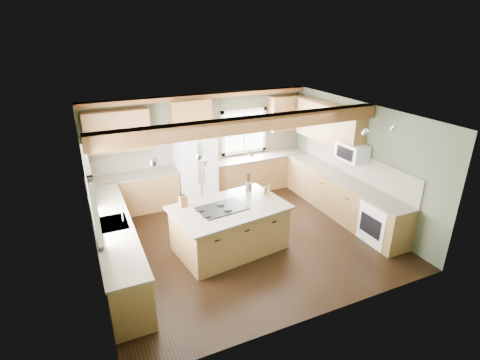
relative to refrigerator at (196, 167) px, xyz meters
name	(u,v)px	position (x,y,z in m)	size (l,w,h in m)	color
floor	(243,238)	(0.30, -2.12, -0.90)	(5.60, 5.60, 0.00)	black
ceiling	(244,115)	(0.30, -2.12, 1.70)	(5.60, 5.60, 0.00)	silver
wall_back	(202,146)	(0.30, 0.38, 0.40)	(5.60, 5.60, 0.00)	#414A35
wall_left	(91,208)	(-2.50, -2.12, 0.40)	(5.00, 5.00, 0.00)	#414A35
wall_right	(357,161)	(3.10, -2.12, 0.40)	(5.00, 5.00, 0.00)	#414A35
ceiling_beam	(249,124)	(0.30, -2.33, 1.57)	(5.55, 0.26, 0.26)	brown
soffit_trim	(201,97)	(0.30, 0.28, 1.64)	(5.55, 0.20, 0.10)	brown
backsplash_back	(202,149)	(0.30, 0.36, 0.31)	(5.58, 0.03, 0.58)	brown
backsplash_right	(355,164)	(3.08, -2.07, 0.31)	(0.03, 3.70, 0.58)	brown
base_cab_back_left	(135,194)	(-1.49, 0.08, -0.46)	(2.02, 0.60, 0.88)	brown
counter_back_left	(133,176)	(-1.49, 0.08, 0.00)	(2.06, 0.64, 0.04)	#463E33
base_cab_back_right	(259,172)	(1.79, 0.08, -0.46)	(2.62, 0.60, 0.88)	brown
counter_back_right	(260,156)	(1.79, 0.08, 0.00)	(2.66, 0.64, 0.04)	#463E33
base_cab_left	(116,246)	(-2.20, -2.07, -0.46)	(0.60, 3.70, 0.88)	brown
counter_left	(113,224)	(-2.20, -2.07, 0.00)	(0.64, 3.74, 0.04)	#463E33
base_cab_right	(341,197)	(2.80, -2.07, -0.46)	(0.60, 3.70, 0.88)	brown
counter_right	(343,179)	(2.80, -2.07, 0.00)	(0.64, 3.74, 0.04)	#463E33
upper_cab_back_left	(117,131)	(-1.69, 0.21, 1.05)	(1.40, 0.35, 0.90)	brown
upper_cab_over_fridge	(191,115)	(0.00, 0.21, 1.25)	(0.96, 0.35, 0.70)	brown
upper_cab_right	(329,124)	(2.92, -1.22, 1.05)	(0.35, 2.20, 0.90)	brown
upper_cab_back_corner	(286,113)	(2.60, 0.21, 1.05)	(0.90, 0.35, 0.90)	brown
window_left	(90,193)	(-2.48, -2.07, 0.65)	(0.04, 1.60, 1.05)	white
window_back	(244,131)	(1.45, 0.36, 0.65)	(1.10, 0.04, 1.00)	white
sink	(113,224)	(-2.20, -2.07, 0.01)	(0.50, 0.65, 0.03)	#262628
faucet	(122,214)	(-2.02, -2.07, 0.15)	(0.02, 0.02, 0.28)	#B2B2B7
dishwasher	(129,290)	(-2.19, -3.37, -0.47)	(0.60, 0.60, 0.84)	white
oven	(382,223)	(2.79, -3.37, -0.47)	(0.60, 0.72, 0.84)	white
microwave	(352,152)	(2.88, -2.17, 0.65)	(0.40, 0.70, 0.38)	white
pendant_left	(204,164)	(-0.60, -2.40, 0.98)	(0.18, 0.18, 0.16)	#B2B2B7
pendant_right	(252,154)	(0.40, -2.26, 0.98)	(0.18, 0.18, 0.16)	#B2B2B7
refrigerator	(196,167)	(0.00, 0.00, 0.00)	(0.90, 0.74, 1.80)	white
island	(230,229)	(-0.10, -2.33, -0.46)	(2.00, 1.22, 0.88)	brown
island_top	(229,208)	(-0.10, -2.33, 0.00)	(2.14, 1.36, 0.04)	#463E33
cooktop	(222,208)	(-0.27, -2.36, 0.03)	(0.87, 0.58, 0.02)	black
knife_block	(183,201)	(-0.90, -1.98, 0.13)	(0.13, 0.10, 0.22)	brown
utensil_crock	(249,187)	(0.56, -1.82, 0.11)	(0.13, 0.13, 0.17)	#3A332E
bottle_tray	(267,190)	(0.81, -2.15, 0.12)	(0.21, 0.21, 0.20)	brown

